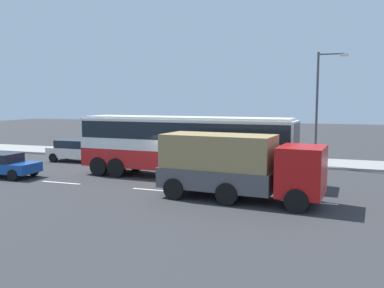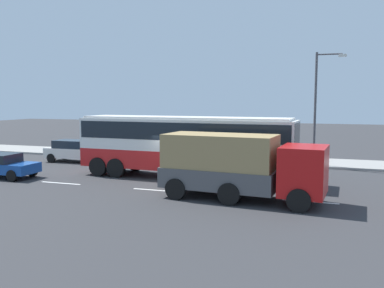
% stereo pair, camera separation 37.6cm
% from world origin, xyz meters
% --- Properties ---
extents(ground_plane, '(120.00, 120.00, 0.00)m').
position_xyz_m(ground_plane, '(0.00, 0.00, 0.00)').
color(ground_plane, '#333335').
extents(sidewalk_curb, '(80.00, 4.00, 0.15)m').
position_xyz_m(sidewalk_curb, '(0.00, 8.48, 0.07)').
color(sidewalk_curb, gray).
rests_on(sidewalk_curb, ground_plane).
extents(lane_centreline, '(33.80, 0.16, 0.01)m').
position_xyz_m(lane_centreline, '(-0.14, -2.72, 0.00)').
color(lane_centreline, white).
rests_on(lane_centreline, ground_plane).
extents(coach_bus, '(12.45, 3.14, 3.49)m').
position_xyz_m(coach_bus, '(0.19, 0.64, 2.16)').
color(coach_bus, red).
rests_on(coach_bus, ground_plane).
extents(cargo_truck, '(7.34, 3.07, 2.89)m').
position_xyz_m(cargo_truck, '(4.12, -3.27, 1.58)').
color(cargo_truck, red).
rests_on(cargo_truck, ground_plane).
extents(car_white_minivan, '(4.74, 1.88, 1.56)m').
position_xyz_m(car_white_minivan, '(-9.16, 4.05, 0.82)').
color(car_white_minivan, white).
rests_on(car_white_minivan, ground_plane).
extents(pedestrian_near_curb, '(0.32, 0.32, 1.75)m').
position_xyz_m(pedestrian_near_curb, '(0.31, 6.98, 1.16)').
color(pedestrian_near_curb, brown).
rests_on(pedestrian_near_curb, sidewalk_curb).
extents(pedestrian_at_crossing, '(0.32, 0.32, 1.76)m').
position_xyz_m(pedestrian_at_crossing, '(1.10, 8.15, 1.17)').
color(pedestrian_at_crossing, '#38334C').
rests_on(pedestrian_at_crossing, sidewalk_curb).
extents(street_lamp, '(1.90, 0.24, 7.34)m').
position_xyz_m(street_lamp, '(7.19, 7.09, 4.36)').
color(street_lamp, '#47474C').
rests_on(street_lamp, sidewalk_curb).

